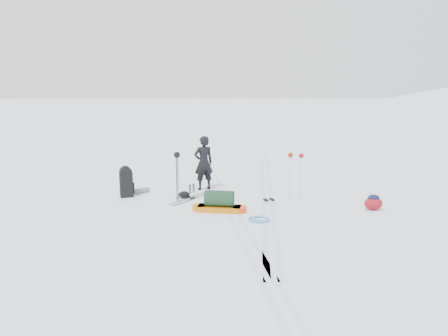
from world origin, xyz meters
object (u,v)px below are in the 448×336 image
(pulk_sled, at_px, (219,203))
(expedition_rucksack, at_px, (128,182))
(ski_poles_black, at_px, (177,161))
(skier, at_px, (204,163))

(pulk_sled, bearing_deg, expedition_rucksack, 159.11)
(pulk_sled, height_order, expedition_rucksack, expedition_rucksack)
(ski_poles_black, bearing_deg, pulk_sled, -35.34)
(skier, height_order, ski_poles_black, skier)
(pulk_sled, xyz_separation_m, ski_poles_black, (-1.11, 1.07, 0.94))
(expedition_rucksack, height_order, ski_poles_black, ski_poles_black)
(ski_poles_black, bearing_deg, expedition_rucksack, 165.55)
(pulk_sled, relative_size, expedition_rucksack, 1.63)
(skier, xyz_separation_m, expedition_rucksack, (-2.21, -0.75, -0.42))
(expedition_rucksack, relative_size, ski_poles_black, 0.65)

